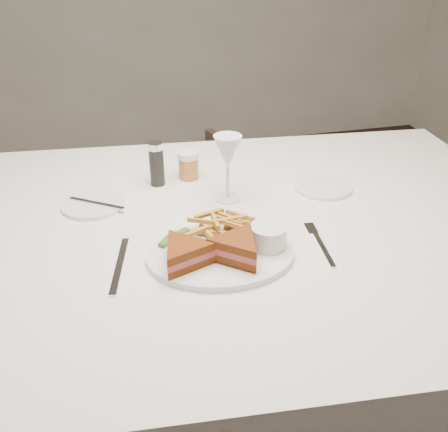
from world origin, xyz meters
TOP-DOWN VIEW (x-y plane):
  - table at (0.32, 0.12)m, footprint 1.74×1.25m
  - chair_far at (0.42, 1.08)m, footprint 0.70×0.68m
  - table_setting at (0.31, 0.08)m, footprint 0.77×0.64m

SIDE VIEW (x-z plane):
  - chair_far at x=0.42m, z-range 0.00..0.59m
  - table at x=0.32m, z-range 0.00..0.75m
  - table_setting at x=0.31m, z-range 0.70..0.88m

